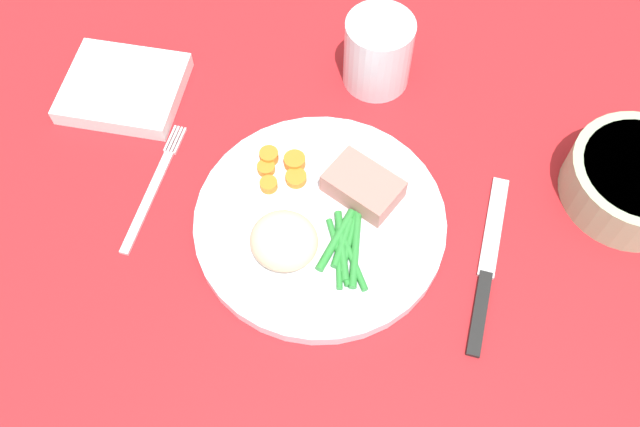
# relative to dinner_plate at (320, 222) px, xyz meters

# --- Properties ---
(dining_table) EXTENTS (1.20, 0.90, 0.02)m
(dining_table) POSITION_rel_dinner_plate_xyz_m (0.02, 0.01, -0.02)
(dining_table) COLOR red
(dining_table) RESTS_ON ground
(dinner_plate) EXTENTS (0.26, 0.26, 0.02)m
(dinner_plate) POSITION_rel_dinner_plate_xyz_m (0.00, 0.00, 0.00)
(dinner_plate) COLOR white
(dinner_plate) RESTS_ON dining_table
(meat_portion) EXTENTS (0.09, 0.08, 0.03)m
(meat_portion) POSITION_rel_dinner_plate_xyz_m (0.04, 0.04, 0.02)
(meat_portion) COLOR #B2756B
(meat_portion) RESTS_ON dinner_plate
(mashed_potatoes) EXTENTS (0.07, 0.06, 0.05)m
(mashed_potatoes) POSITION_rel_dinner_plate_xyz_m (-0.02, -0.05, 0.03)
(mashed_potatoes) COLOR beige
(mashed_potatoes) RESTS_ON dinner_plate
(carrot_slices) EXTENTS (0.06, 0.06, 0.01)m
(carrot_slices) POSITION_rel_dinner_plate_xyz_m (-0.06, 0.05, 0.01)
(carrot_slices) COLOR orange
(carrot_slices) RESTS_ON dinner_plate
(green_beans) EXTENTS (0.06, 0.09, 0.01)m
(green_beans) POSITION_rel_dinner_plate_xyz_m (0.03, -0.03, 0.01)
(green_beans) COLOR #2D8C38
(green_beans) RESTS_ON dinner_plate
(fork) EXTENTS (0.01, 0.17, 0.00)m
(fork) POSITION_rel_dinner_plate_xyz_m (-0.19, -0.00, -0.01)
(fork) COLOR silver
(fork) RESTS_ON dining_table
(knife) EXTENTS (0.02, 0.20, 0.01)m
(knife) POSITION_rel_dinner_plate_xyz_m (0.18, -0.00, -0.01)
(knife) COLOR black
(knife) RESTS_ON dining_table
(water_glass) EXTENTS (0.08, 0.08, 0.09)m
(water_glass) POSITION_rel_dinner_plate_xyz_m (0.01, 0.21, 0.03)
(water_glass) COLOR silver
(water_glass) RESTS_ON dining_table
(salad_bowl) EXTENTS (0.14, 0.14, 0.05)m
(salad_bowl) POSITION_rel_dinner_plate_xyz_m (0.31, 0.12, 0.02)
(salad_bowl) COLOR #99B28C
(salad_bowl) RESTS_ON dining_table
(napkin) EXTENTS (0.14, 0.13, 0.02)m
(napkin) POSITION_rel_dinner_plate_xyz_m (-0.27, 0.11, 0.00)
(napkin) COLOR white
(napkin) RESTS_ON dining_table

